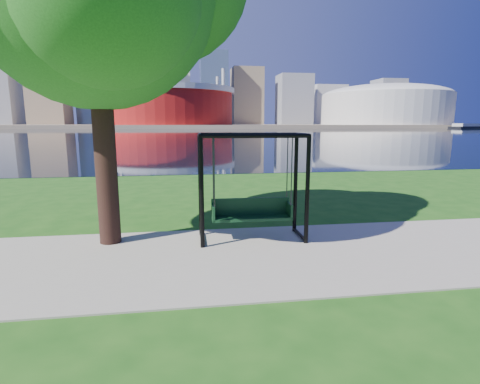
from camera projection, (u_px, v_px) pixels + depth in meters
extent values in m
plane|color=#1E5114|center=(229.00, 249.00, 7.97)|extent=(900.00, 900.00, 0.00)
cube|color=#9E937F|center=(232.00, 257.00, 7.48)|extent=(120.00, 4.00, 0.03)
cube|color=black|center=(186.00, 133.00, 107.19)|extent=(900.00, 180.00, 0.02)
cube|color=#937F60|center=(184.00, 126.00, 305.46)|extent=(900.00, 228.00, 2.00)
cylinder|color=maroon|center=(168.00, 107.00, 232.77)|extent=(80.00, 80.00, 22.00)
cylinder|color=silver|center=(167.00, 91.00, 231.06)|extent=(83.00, 83.00, 3.00)
cylinder|color=silver|center=(218.00, 101.00, 255.16)|extent=(2.00, 2.00, 32.00)
cylinder|color=silver|center=(118.00, 100.00, 245.55)|extent=(2.00, 2.00, 32.00)
cylinder|color=silver|center=(106.00, 96.00, 208.58)|extent=(2.00, 2.00, 32.00)
cylinder|color=silver|center=(223.00, 97.00, 218.19)|extent=(2.00, 2.00, 32.00)
cylinder|color=beige|center=(385.00, 110.00, 254.13)|extent=(84.00, 84.00, 20.00)
ellipsoid|color=beige|center=(385.00, 96.00, 252.51)|extent=(84.00, 84.00, 15.12)
cube|color=#998466|center=(46.00, 64.00, 276.92)|extent=(26.00, 26.00, 88.00)
cube|color=slate|center=(96.00, 65.00, 304.99)|extent=(30.00, 24.00, 95.00)
cube|color=gray|center=(131.00, 78.00, 291.98)|extent=(24.00, 24.00, 72.00)
cube|color=silver|center=(171.00, 78.00, 324.83)|extent=(32.00, 28.00, 80.00)
cube|color=slate|center=(214.00, 89.00, 307.60)|extent=(22.00, 22.00, 58.00)
cube|color=#998466|center=(247.00, 97.00, 327.47)|extent=(26.00, 26.00, 48.00)
cube|color=gray|center=(294.00, 100.00, 324.13)|extent=(28.00, 24.00, 42.00)
cube|color=silver|center=(327.00, 105.00, 354.83)|extent=(30.00, 26.00, 36.00)
cube|color=gray|center=(387.00, 102.00, 342.32)|extent=(24.00, 24.00, 40.00)
cube|color=#998466|center=(417.00, 108.00, 363.47)|extent=(26.00, 26.00, 32.00)
cylinder|color=black|center=(202.00, 194.00, 7.82)|extent=(0.10, 0.10, 2.39)
cylinder|color=black|center=(307.00, 191.00, 8.12)|extent=(0.10, 0.10, 2.39)
cylinder|color=black|center=(200.00, 186.00, 8.73)|extent=(0.10, 0.10, 2.39)
cylinder|color=black|center=(295.00, 184.00, 9.03)|extent=(0.10, 0.10, 2.39)
cylinder|color=black|center=(256.00, 136.00, 7.75)|extent=(2.29, 0.13, 0.09)
cylinder|color=black|center=(249.00, 135.00, 8.66)|extent=(2.29, 0.13, 0.09)
cylinder|color=black|center=(200.00, 135.00, 8.06)|extent=(0.11, 0.94, 0.09)
cylinder|color=black|center=(202.00, 238.00, 8.48)|extent=(0.09, 0.94, 0.07)
cylinder|color=black|center=(303.00, 135.00, 8.36)|extent=(0.11, 0.94, 0.09)
cylinder|color=black|center=(300.00, 234.00, 8.77)|extent=(0.09, 0.94, 0.07)
cube|color=black|center=(252.00, 218.00, 8.55)|extent=(1.83, 0.50, 0.06)
cube|color=black|center=(250.00, 206.00, 8.70)|extent=(1.82, 0.08, 0.40)
cube|color=black|center=(213.00, 213.00, 8.41)|extent=(0.06, 0.47, 0.35)
cube|color=black|center=(289.00, 211.00, 8.63)|extent=(0.06, 0.47, 0.35)
cylinder|color=#2D2D31|center=(214.00, 173.00, 8.05)|extent=(0.03, 0.03, 1.51)
cylinder|color=#2D2D31|center=(292.00, 172.00, 8.28)|extent=(0.03, 0.03, 1.51)
cylinder|color=#2D2D31|center=(213.00, 171.00, 8.43)|extent=(0.03, 0.03, 1.51)
cylinder|color=#2D2D31|center=(287.00, 170.00, 8.65)|extent=(0.03, 0.03, 1.51)
cylinder|color=black|center=(104.00, 140.00, 7.98)|extent=(0.46, 0.46, 4.58)
cube|color=black|center=(467.00, 127.00, 213.61)|extent=(28.36, 18.02, 1.11)
cube|color=#BBBCB7|center=(468.00, 125.00, 213.36)|extent=(22.72, 14.50, 1.66)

